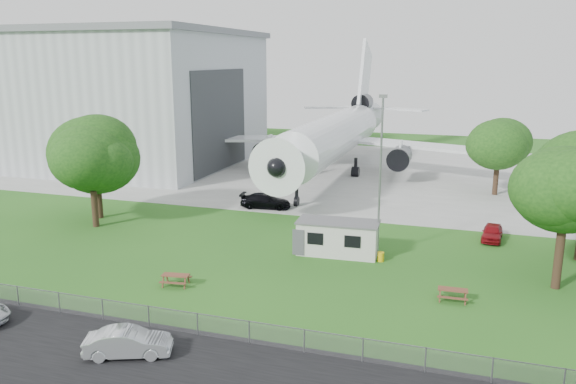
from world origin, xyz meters
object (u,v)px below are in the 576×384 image
(hangar, at_px, (97,96))
(picnic_east, at_px, (452,300))
(site_cabin, at_px, (338,238))
(picnic_west, at_px, (176,285))
(car_centre_sedan, at_px, (128,343))
(airliner, at_px, (336,134))

(hangar, relative_size, picnic_east, 23.89)
(hangar, distance_m, site_cabin, 53.47)
(picnic_west, xyz_separation_m, car_centre_sedan, (2.19, -8.78, 0.71))
(hangar, relative_size, site_cabin, 6.31)
(site_cabin, height_order, picnic_east, site_cabin)
(picnic_west, relative_size, picnic_east, 1.00)
(site_cabin, relative_size, picnic_west, 3.79)
(hangar, xyz_separation_m, picnic_west, (34.45, -39.72, -9.41))
(site_cabin, xyz_separation_m, car_centre_sedan, (-6.60, -18.11, -0.60))
(picnic_west, bearing_deg, car_centre_sedan, -84.75)
(hangar, bearing_deg, car_centre_sedan, -52.93)
(hangar, height_order, site_cabin, hangar)
(airliner, relative_size, picnic_west, 26.52)
(site_cabin, height_order, picnic_west, site_cabin)
(car_centre_sedan, bearing_deg, picnic_east, -73.69)
(airliner, bearing_deg, hangar, 179.78)
(picnic_east, bearing_deg, hangar, 142.93)
(hangar, bearing_deg, picnic_west, -49.07)
(car_centre_sedan, bearing_deg, airliner, -20.87)
(picnic_west, relative_size, car_centre_sedan, 0.42)
(airliner, bearing_deg, picnic_west, -92.20)
(airliner, relative_size, site_cabin, 7.00)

